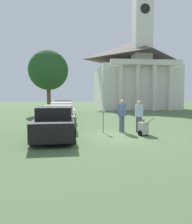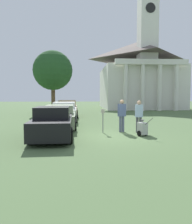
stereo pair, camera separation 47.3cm
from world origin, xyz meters
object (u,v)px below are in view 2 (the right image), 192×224
at_px(person_worker, 122,113).
at_px(church, 138,72).
at_px(parked_car_white, 64,112).
at_px(person_supervisor, 139,114).
at_px(parking_meter, 103,116).
at_px(equipment_cart, 142,128).
at_px(parked_car_black, 53,123).
at_px(parked_car_tan, 67,109).
at_px(parked_car_sage, 60,117).

xyz_separation_m(person_worker, church, (6.92, 22.94, 4.69)).
height_order(parked_car_white, person_supervisor, person_supervisor).
distance_m(parked_car_white, parking_meter, 6.31).
height_order(person_worker, equipment_cart, person_worker).
height_order(parked_car_black, equipment_cart, parked_car_black).
bearing_deg(person_worker, church, -123.72).
xyz_separation_m(parked_car_black, parked_car_white, (-0.00, 7.01, -0.00)).
distance_m(person_worker, equipment_cart, 1.67).
bearing_deg(parked_car_black, equipment_cart, -0.19).
bearing_deg(parking_meter, person_supervisor, -3.89).
xyz_separation_m(parked_car_tan, parking_meter, (2.56, -9.36, 0.18)).
relative_size(person_worker, church, 0.08).
height_order(parking_meter, person_supervisor, person_supervisor).
bearing_deg(parked_car_black, person_supervisor, 11.96).
height_order(parked_car_sage, parking_meter, parked_car_sage).
relative_size(person_supervisor, equipment_cart, 1.79).
bearing_deg(equipment_cart, parked_car_sage, 121.89).
height_order(parked_car_tan, equipment_cart, parked_car_tan).
bearing_deg(parked_car_sage, church, 61.57).
xyz_separation_m(parked_car_white, parking_meter, (2.56, -5.77, 0.20)).
bearing_deg(equipment_cart, person_supervisor, 63.41).
bearing_deg(parked_car_sage, parked_car_tan, 88.24).
relative_size(parked_car_white, church, 0.21).
xyz_separation_m(parked_car_sage, parked_car_tan, (0.00, 7.27, 0.06)).
xyz_separation_m(parked_car_white, person_supervisor, (4.54, -5.90, 0.31)).
height_order(parked_car_tan, person_supervisor, person_supervisor).
xyz_separation_m(parked_car_white, person_worker, (3.64, -5.60, 0.34)).
relative_size(equipment_cart, church, 0.04).
distance_m(parked_car_black, parking_meter, 2.85).
height_order(parked_car_white, person_worker, person_worker).
relative_size(parked_car_black, person_worker, 2.62).
height_order(parked_car_black, person_supervisor, person_supervisor).
relative_size(parked_car_sage, equipment_cart, 4.83).
distance_m(parked_car_white, church, 20.91).
bearing_deg(church, parked_car_black, -113.43).
relative_size(parking_meter, person_worker, 0.72).
distance_m(parking_meter, person_worker, 1.10).
bearing_deg(parked_car_tan, parked_car_sage, -91.76).
xyz_separation_m(parked_car_tan, equipment_cart, (4.47, -10.48, -0.34)).
distance_m(parked_car_white, parked_car_tan, 3.59).
distance_m(parked_car_white, person_worker, 6.69).
distance_m(equipment_cart, church, 25.55).
distance_m(person_supervisor, church, 24.47).
height_order(person_worker, person_supervisor, person_worker).
bearing_deg(parking_meter, parked_car_black, -154.07).
xyz_separation_m(equipment_cart, church, (6.09, 24.23, 5.35)).
distance_m(person_worker, person_supervisor, 0.95).
relative_size(parked_car_tan, church, 0.23).
xyz_separation_m(parked_car_sage, equipment_cart, (4.47, -3.21, -0.28)).
distance_m(parked_car_black, person_worker, 3.92).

